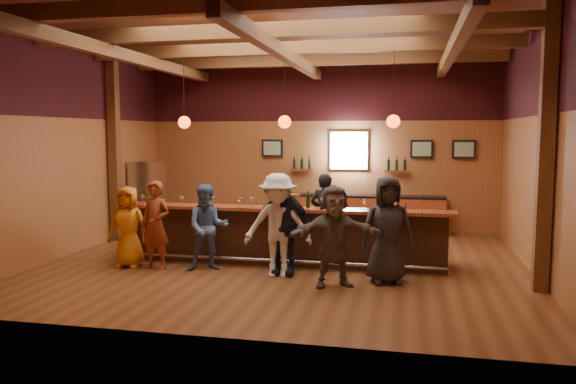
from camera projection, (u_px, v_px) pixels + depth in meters
name	position (u px, v px, depth m)	size (l,w,h in m)	color
room	(285.00, 94.00, 10.49)	(9.04, 9.00, 4.52)	brown
bar_counter	(287.00, 235.00, 10.85)	(6.30, 1.07, 1.11)	black
back_bar_cabinet	(363.00, 214.00, 14.09)	(4.00, 0.52, 0.95)	maroon
window	(349.00, 151.00, 14.22)	(0.95, 0.09, 0.95)	silver
framed_pictures	(383.00, 149.00, 14.03)	(5.35, 0.05, 0.45)	black
wine_shelves	(348.00, 168.00, 14.20)	(3.00, 0.18, 0.30)	maroon
pendant_lights	(285.00, 121.00, 10.48)	(4.24, 0.24, 1.37)	black
stainless_fridge	(147.00, 197.00, 14.06)	(0.70, 0.70, 1.80)	silver
customer_orange	(128.00, 227.00, 10.44)	(0.74, 0.48, 1.51)	orange
customer_redvest	(155.00, 225.00, 10.26)	(0.59, 0.39, 1.63)	maroon
customer_denim	(208.00, 228.00, 10.18)	(0.76, 0.59, 1.57)	#496292
customer_white	(278.00, 225.00, 9.71)	(1.17, 0.67, 1.81)	silver
customer_navy	(283.00, 226.00, 9.83)	(1.02, 0.43, 1.75)	black
customer_brown	(334.00, 236.00, 9.09)	(1.54, 0.49, 1.66)	#554C44
customer_dark	(387.00, 230.00, 9.30)	(0.88, 0.57, 1.79)	black
bartender	(325.00, 214.00, 11.43)	(0.61, 0.40, 1.68)	black
ice_bucket	(294.00, 201.00, 10.44)	(0.23, 0.23, 0.25)	olive
bottle_a	(308.00, 201.00, 10.42)	(0.07, 0.07, 0.32)	black
bottle_b	(325.00, 201.00, 10.38)	(0.07, 0.07, 0.34)	black
glass_a	(143.00, 197.00, 11.04)	(0.08, 0.08, 0.18)	silver
glass_b	(182.00, 199.00, 10.81)	(0.08, 0.08, 0.17)	silver
glass_c	(213.00, 199.00, 10.74)	(0.08, 0.08, 0.18)	silver
glass_d	(240.00, 200.00, 10.59)	(0.08, 0.08, 0.17)	silver
glass_e	(252.00, 200.00, 10.55)	(0.08, 0.08, 0.19)	silver
glass_f	(335.00, 203.00, 10.20)	(0.08, 0.08, 0.17)	silver
glass_g	(364.00, 203.00, 10.18)	(0.08, 0.08, 0.17)	silver
glass_h	(379.00, 203.00, 10.12)	(0.08, 0.08, 0.18)	silver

